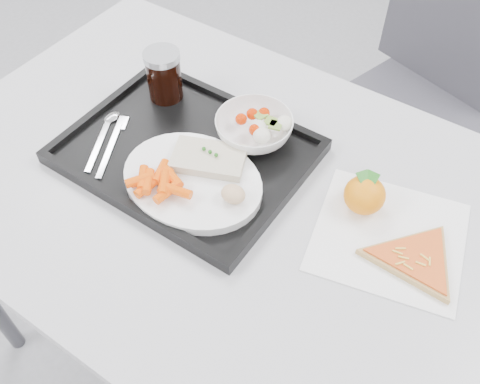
{
  "coord_description": "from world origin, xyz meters",
  "views": [
    {
      "loc": [
        0.39,
        -0.23,
        1.51
      ],
      "look_at": [
        0.04,
        0.28,
        0.77
      ],
      "focal_mm": 40.0,
      "sensor_mm": 36.0,
      "label": 1
    }
  ],
  "objects_px": {
    "dinner_plate": "(193,181)",
    "tangerine": "(365,195)",
    "tray": "(186,153)",
    "table": "(228,206)",
    "chair": "(425,81)",
    "salad_bowl": "(254,128)",
    "cola_glass": "(164,74)",
    "pizza_slice": "(415,259)"
  },
  "relations": [
    {
      "from": "table",
      "to": "chair",
      "type": "xyz_separation_m",
      "value": [
        0.14,
        0.79,
        -0.15
      ]
    },
    {
      "from": "table",
      "to": "salad_bowl",
      "type": "distance_m",
      "value": 0.16
    },
    {
      "from": "chair",
      "to": "salad_bowl",
      "type": "height_order",
      "value": "chair"
    },
    {
      "from": "table",
      "to": "cola_glass",
      "type": "distance_m",
      "value": 0.3
    },
    {
      "from": "tray",
      "to": "tangerine",
      "type": "distance_m",
      "value": 0.35
    },
    {
      "from": "cola_glass",
      "to": "tangerine",
      "type": "distance_m",
      "value": 0.48
    },
    {
      "from": "chair",
      "to": "salad_bowl",
      "type": "relative_size",
      "value": 6.11
    },
    {
      "from": "tray",
      "to": "dinner_plate",
      "type": "relative_size",
      "value": 1.67
    },
    {
      "from": "table",
      "to": "tangerine",
      "type": "distance_m",
      "value": 0.27
    },
    {
      "from": "dinner_plate",
      "to": "cola_glass",
      "type": "relative_size",
      "value": 2.5
    },
    {
      "from": "pizza_slice",
      "to": "table",
      "type": "bearing_deg",
      "value": -174.54
    },
    {
      "from": "table",
      "to": "pizza_slice",
      "type": "bearing_deg",
      "value": 5.46
    },
    {
      "from": "table",
      "to": "cola_glass",
      "type": "height_order",
      "value": "cola_glass"
    },
    {
      "from": "tangerine",
      "to": "pizza_slice",
      "type": "xyz_separation_m",
      "value": [
        0.12,
        -0.06,
        -0.02
      ]
    },
    {
      "from": "dinner_plate",
      "to": "salad_bowl",
      "type": "bearing_deg",
      "value": 81.33
    },
    {
      "from": "dinner_plate",
      "to": "tangerine",
      "type": "height_order",
      "value": "tangerine"
    },
    {
      "from": "chair",
      "to": "tray",
      "type": "bearing_deg",
      "value": -107.59
    },
    {
      "from": "chair",
      "to": "cola_glass",
      "type": "xyz_separation_m",
      "value": [
        -0.38,
        -0.66,
        0.28
      ]
    },
    {
      "from": "tray",
      "to": "chair",
      "type": "bearing_deg",
      "value": 72.41
    },
    {
      "from": "tray",
      "to": "dinner_plate",
      "type": "height_order",
      "value": "dinner_plate"
    },
    {
      "from": "cola_glass",
      "to": "table",
      "type": "bearing_deg",
      "value": -26.24
    },
    {
      "from": "tray",
      "to": "salad_bowl",
      "type": "distance_m",
      "value": 0.14
    },
    {
      "from": "dinner_plate",
      "to": "table",
      "type": "bearing_deg",
      "value": 45.18
    },
    {
      "from": "tangerine",
      "to": "pizza_slice",
      "type": "bearing_deg",
      "value": -24.44
    },
    {
      "from": "chair",
      "to": "tray",
      "type": "distance_m",
      "value": 0.84
    },
    {
      "from": "cola_glass",
      "to": "pizza_slice",
      "type": "distance_m",
      "value": 0.61
    },
    {
      "from": "table",
      "to": "dinner_plate",
      "type": "relative_size",
      "value": 4.44
    },
    {
      "from": "dinner_plate",
      "to": "pizza_slice",
      "type": "xyz_separation_m",
      "value": [
        0.4,
        0.08,
        -0.01
      ]
    },
    {
      "from": "tray",
      "to": "pizza_slice",
      "type": "height_order",
      "value": "tray"
    },
    {
      "from": "salad_bowl",
      "to": "cola_glass",
      "type": "relative_size",
      "value": 1.41
    },
    {
      "from": "table",
      "to": "dinner_plate",
      "type": "xyz_separation_m",
      "value": [
        -0.05,
        -0.05,
        0.09
      ]
    },
    {
      "from": "table",
      "to": "tangerine",
      "type": "height_order",
      "value": "tangerine"
    },
    {
      "from": "chair",
      "to": "pizza_slice",
      "type": "bearing_deg",
      "value": -73.68
    },
    {
      "from": "chair",
      "to": "salad_bowl",
      "type": "distance_m",
      "value": 0.73
    },
    {
      "from": "chair",
      "to": "tray",
      "type": "xyz_separation_m",
      "value": [
        -0.24,
        -0.77,
        0.22
      ]
    },
    {
      "from": "cola_glass",
      "to": "tangerine",
      "type": "bearing_deg",
      "value": -3.57
    },
    {
      "from": "tray",
      "to": "pizza_slice",
      "type": "relative_size",
      "value": 1.73
    },
    {
      "from": "chair",
      "to": "pizza_slice",
      "type": "xyz_separation_m",
      "value": [
        0.22,
        -0.75,
        0.22
      ]
    },
    {
      "from": "dinner_plate",
      "to": "tangerine",
      "type": "xyz_separation_m",
      "value": [
        0.28,
        0.14,
        0.01
      ]
    },
    {
      "from": "tray",
      "to": "tangerine",
      "type": "xyz_separation_m",
      "value": [
        0.34,
        0.08,
        0.03
      ]
    },
    {
      "from": "chair",
      "to": "table",
      "type": "bearing_deg",
      "value": -99.79
    },
    {
      "from": "tray",
      "to": "cola_glass",
      "type": "distance_m",
      "value": 0.18
    }
  ]
}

